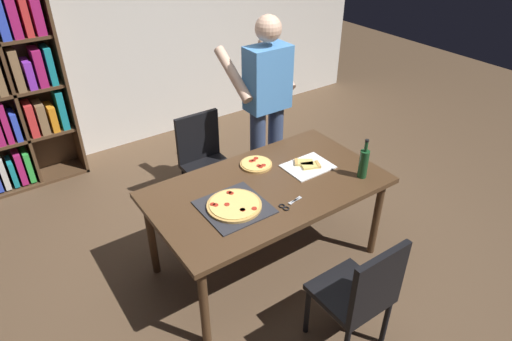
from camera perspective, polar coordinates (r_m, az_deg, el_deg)
ground_plane at (r=3.72m, az=1.34°, el=-11.46°), size 12.00×12.00×0.00m
back_wall at (r=5.15m, az=-16.59°, el=18.01°), size 6.40×0.10×2.80m
dining_table at (r=3.29m, az=1.49°, el=-2.91°), size 1.73×0.98×0.75m
chair_near_camera at (r=2.87m, az=13.38°, el=-14.96°), size 0.42×0.42×0.90m
chair_far_side at (r=4.08m, az=-6.63°, el=1.73°), size 0.42×0.42×0.90m
person_serving_pizza at (r=3.93m, az=1.32°, el=8.75°), size 0.55×0.54×1.75m
pepperoni_pizza_on_tray at (r=3.02m, az=-2.82°, el=-4.55°), size 0.44×0.44×0.04m
pizza_slices_on_towel at (r=3.48m, az=6.63°, el=0.63°), size 0.36×0.28×0.03m
wine_bottle at (r=3.37m, az=13.64°, el=0.94°), size 0.07×0.07×0.32m
kitchen_scissors at (r=3.05m, az=4.14°, el=-4.40°), size 0.20×0.09×0.01m
second_pizza_plain at (r=3.47m, az=0.01°, el=0.82°), size 0.25×0.25×0.03m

